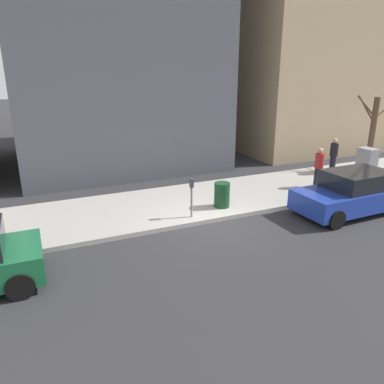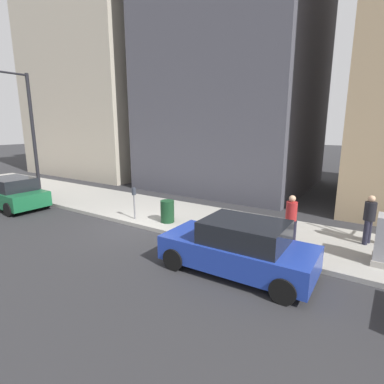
{
  "view_description": "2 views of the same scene",
  "coord_description": "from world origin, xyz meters",
  "views": [
    {
      "loc": [
        -10.26,
        5.36,
        4.95
      ],
      "look_at": [
        0.47,
        0.51,
        1.03
      ],
      "focal_mm": 35.0,
      "sensor_mm": 36.0,
      "label": 1
    },
    {
      "loc": [
        -8.35,
        -8.19,
        4.04
      ],
      "look_at": [
        1.5,
        -1.68,
        1.4
      ],
      "focal_mm": 28.0,
      "sensor_mm": 36.0,
      "label": 2
    }
  ],
  "objects": [
    {
      "name": "trash_bin",
      "position": [
        0.9,
        -0.87,
        0.6
      ],
      "size": [
        0.56,
        0.56,
        0.9
      ],
      "primitive_type": "cylinder",
      "color": "#14381E",
      "rests_on": "sidewalk"
    },
    {
      "name": "office_tower_right",
      "position": [
        11.18,
        12.76,
        7.4
      ],
      "size": [
        11.35,
        11.35,
        14.8
      ],
      "primitive_type": "cube",
      "color": "#BCB29E",
      "rests_on": "ground"
    },
    {
      "name": "parked_car_green",
      "position": [
        -1.2,
        7.36,
        0.74
      ],
      "size": [
        1.96,
        4.22,
        1.52
      ],
      "rotation": [
        0.0,
        0.0,
        -0.01
      ],
      "color": "#196038",
      "rests_on": "ground"
    },
    {
      "name": "parking_meter",
      "position": [
        0.45,
        0.54,
        0.98
      ],
      "size": [
        0.14,
        0.1,
        1.35
      ],
      "color": "slate",
      "rests_on": "sidewalk"
    },
    {
      "name": "parked_car_blue",
      "position": [
        -1.18,
        -5.01,
        0.74
      ],
      "size": [
        1.98,
        4.23,
        1.52
      ],
      "rotation": [
        0.0,
        0.0,
        0.02
      ],
      "color": "#1E389E",
      "rests_on": "ground"
    },
    {
      "name": "pedestrian_midblock",
      "position": [
        2.76,
        -7.87,
        1.09
      ],
      "size": [
        0.39,
        0.36,
        1.66
      ],
      "rotation": [
        0.0,
        0.0,
        2.84
      ],
      "color": "#1E1E2D",
      "rests_on": "sidewalk"
    },
    {
      "name": "sidewalk",
      "position": [
        2.0,
        0.0,
        0.07
      ],
      "size": [
        4.0,
        36.0,
        0.15
      ],
      "primitive_type": "cube",
      "color": "#9E9B93",
      "rests_on": "ground"
    },
    {
      "name": "ground_plane",
      "position": [
        0.0,
        0.0,
        0.0
      ],
      "size": [
        120.0,
        120.0,
        0.0
      ],
      "primitive_type": "plane",
      "color": "#2B2B2D"
    },
    {
      "name": "streetlamp",
      "position": [
        0.28,
        7.88,
        4.02
      ],
      "size": [
        1.97,
        0.32,
        6.5
      ],
      "color": "black",
      "rests_on": "sidewalk"
    },
    {
      "name": "pedestrian_far_corner",
      "position": [
        1.36,
        -5.7,
        1.09
      ],
      "size": [
        0.36,
        0.4,
        1.66
      ],
      "rotation": [
        0.0,
        0.0,
        1.71
      ],
      "color": "#1E1E2D",
      "rests_on": "sidewalk"
    }
  ]
}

